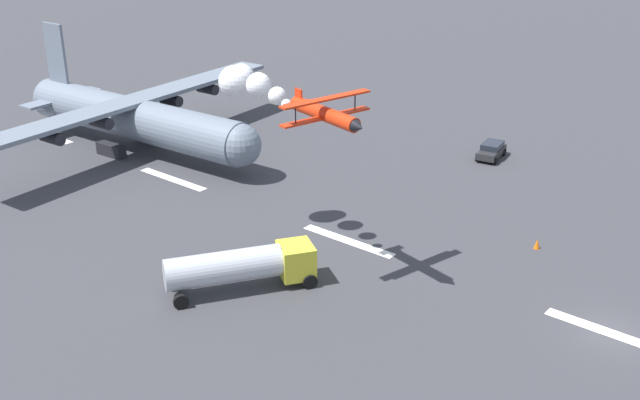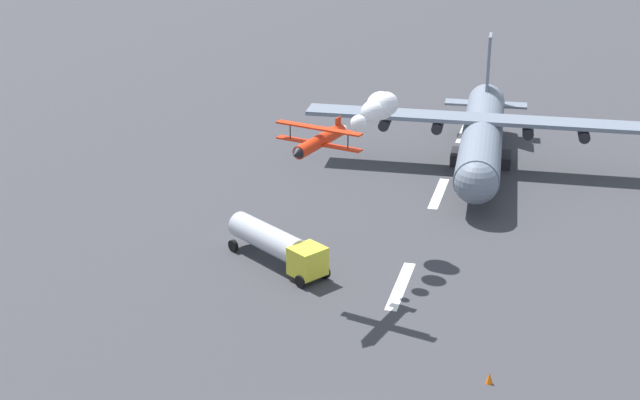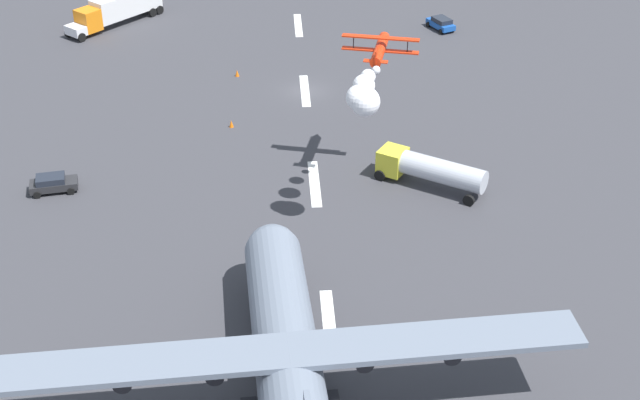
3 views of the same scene
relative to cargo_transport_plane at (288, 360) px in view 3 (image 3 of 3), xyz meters
name	(u,v)px [view 3 (image 3 of 3)]	position (x,y,z in m)	size (l,w,h in m)	color
ground_plane	(305,91)	(-46.53, 3.04, -3.41)	(440.00, 440.00, 0.00)	#38383D
runway_stripe_3	(298,25)	(-66.15, 3.04, -3.40)	(8.00, 0.90, 0.01)	white
runway_stripe_4	(305,91)	(-46.53, 3.04, -3.40)	(8.00, 0.90, 0.01)	white
runway_stripe_5	(315,183)	(-26.91, 3.04, -3.40)	(8.00, 0.90, 0.01)	white
runway_stripe_6	(329,325)	(-7.29, 3.04, -3.40)	(8.00, 0.90, 0.01)	white
cargo_transport_plane	(288,360)	(0.00, 0.00, 0.00)	(28.52, 35.73, 11.27)	slate
stunt_biplane_red	(367,84)	(-22.01, 6.91, 8.27)	(14.77, 7.01, 2.34)	red
semi_truck_orange	(118,8)	(-67.93, -19.50, -1.29)	(11.93, 11.30, 3.70)	silver
fuel_tanker_truck	(430,169)	(-25.81, 13.06, -1.66)	(7.49, 9.48, 2.90)	yellow
followme_car_yellow	(53,183)	(-26.89, -19.79, -2.60)	(2.57, 4.30, 1.52)	#262628
airport_staff_sedan	(441,23)	(-63.72, 20.70, -2.60)	(4.42, 3.29, 1.52)	#194CA5
traffic_cone_near	(237,73)	(-50.79, -4.30, -3.03)	(0.44, 0.44, 0.75)	orange
traffic_cone_far	(231,124)	(-38.38, -4.62, -3.03)	(0.44, 0.44, 0.75)	orange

